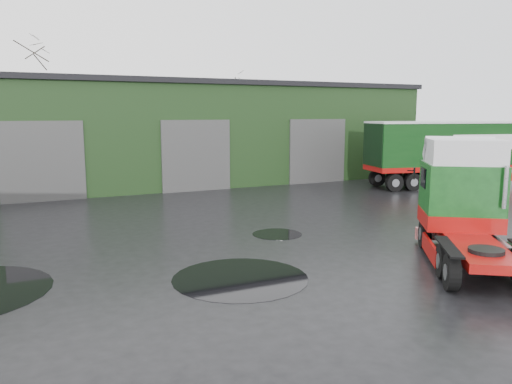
% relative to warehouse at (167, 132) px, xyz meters
% --- Properties ---
extents(ground, '(100.00, 100.00, 0.00)m').
position_rel_warehouse_xyz_m(ground, '(-2.00, -20.00, -3.16)').
color(ground, black).
extents(warehouse, '(32.40, 12.40, 6.30)m').
position_rel_warehouse_xyz_m(warehouse, '(0.00, 0.00, 0.00)').
color(warehouse, black).
rests_on(warehouse, ground).
extents(hero_tractor, '(5.37, 6.22, 3.63)m').
position_rel_warehouse_xyz_m(hero_tractor, '(2.50, -23.00, -1.34)').
color(hero_tractor, '#0F4614').
rests_on(hero_tractor, ground).
extents(lorry_right, '(15.20, 5.63, 3.94)m').
position_rel_warehouse_xyz_m(lorry_right, '(15.00, -11.00, -1.19)').
color(lorry_right, silver).
rests_on(lorry_right, ground).
extents(tree_back_a, '(4.40, 4.40, 9.50)m').
position_rel_warehouse_xyz_m(tree_back_a, '(-8.00, 10.00, 1.59)').
color(tree_back_a, black).
rests_on(tree_back_a, ground).
extents(tree_back_b, '(4.40, 4.40, 7.50)m').
position_rel_warehouse_xyz_m(tree_back_b, '(8.00, 10.00, 0.59)').
color(tree_back_b, black).
rests_on(tree_back_b, ground).
extents(puddle_0, '(3.66, 3.66, 0.01)m').
position_rel_warehouse_xyz_m(puddle_0, '(-3.83, -21.05, -3.15)').
color(puddle_0, black).
rests_on(puddle_0, ground).
extents(puddle_1, '(1.82, 1.82, 0.01)m').
position_rel_warehouse_xyz_m(puddle_1, '(-0.65, -17.11, -3.15)').
color(puddle_1, black).
rests_on(puddle_1, ground).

